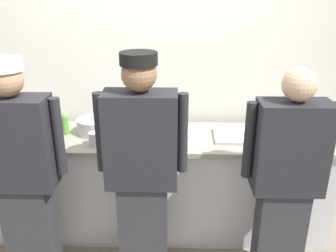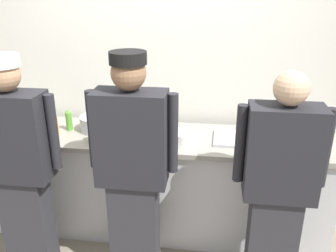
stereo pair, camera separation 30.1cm
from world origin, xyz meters
name	(u,v)px [view 2 (the right image)]	position (x,y,z in m)	size (l,w,h in m)	color
ground_plane	(153,251)	(0.00, 0.00, 0.00)	(9.00, 9.00, 0.00)	slate
wall_back	(165,75)	(0.00, 0.82, 1.33)	(4.62, 0.10, 2.65)	silver
prep_counter	(158,182)	(0.00, 0.36, 0.46)	(2.94, 0.67, 0.92)	silver
chef_near_left	(19,165)	(-0.91, -0.28, 0.91)	(0.61, 0.24, 1.70)	#2D2D33
chef_center	(132,168)	(-0.08, -0.26, 0.93)	(0.62, 0.24, 1.73)	#2D2D33
chef_far_right	(278,186)	(0.91, -0.27, 0.87)	(0.60, 0.24, 1.65)	#2D2D33
plate_stack_front	(183,137)	(0.22, 0.26, 0.96)	(0.21, 0.21, 0.08)	white
plate_stack_rear	(295,141)	(1.11, 0.31, 0.95)	(0.22, 0.22, 0.07)	white
mixing_bowl_steel	(98,123)	(-0.54, 0.42, 0.98)	(0.31, 0.31, 0.13)	#B7BABF
sheet_tray	(242,139)	(0.70, 0.35, 0.93)	(0.46, 0.33, 0.02)	#B7BABF
squeeze_bottle_primary	(69,120)	(-0.79, 0.38, 1.01)	(0.06, 0.06, 0.20)	#56A333
squeeze_bottle_secondary	(55,124)	(-0.87, 0.27, 1.01)	(0.05, 0.05, 0.20)	orange
squeeze_bottle_spare	(129,124)	(-0.24, 0.34, 1.01)	(0.06, 0.06, 0.21)	#56A333
ramekin_red_sauce	(135,137)	(-0.17, 0.24, 0.94)	(0.09, 0.09, 0.05)	white
ramekin_orange_sauce	(160,137)	(0.03, 0.28, 0.94)	(0.10, 0.10, 0.04)	white
ramekin_yellow_sauce	(31,124)	(-1.17, 0.42, 0.94)	(0.08, 0.08, 0.04)	white
ramekin_green_sauce	(27,136)	(-1.07, 0.16, 0.94)	(0.11, 0.11, 0.04)	white
deli_cup	(94,136)	(-0.50, 0.16, 0.97)	(0.09, 0.09, 0.11)	white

